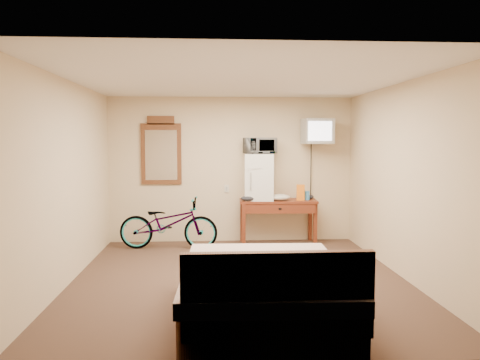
{
  "coord_description": "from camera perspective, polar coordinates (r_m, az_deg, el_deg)",
  "views": [
    {
      "loc": [
        -0.36,
        -5.79,
        1.76
      ],
      "look_at": [
        0.06,
        0.89,
        1.19
      ],
      "focal_mm": 35.0,
      "sensor_mm": 36.0,
      "label": 1
    }
  ],
  "objects": [
    {
      "name": "snack_bag",
      "position": [
        7.94,
        7.39,
        -1.51
      ],
      "size": [
        0.14,
        0.1,
        0.27
      ],
      "primitive_type": "cube",
      "rotation": [
        0.0,
        0.0,
        -0.14
      ],
      "color": "orange",
      "rests_on": "desk"
    },
    {
      "name": "cloth_dark_a",
      "position": [
        7.78,
        0.97,
        -2.27
      ],
      "size": [
        0.24,
        0.18,
        0.09
      ],
      "primitive_type": "ellipsoid",
      "color": "black",
      "rests_on": "desk"
    },
    {
      "name": "crt_television",
      "position": [
        8.02,
        9.4,
        5.88
      ],
      "size": [
        0.51,
        0.59,
        0.42
      ],
      "color": "black",
      "rests_on": "room"
    },
    {
      "name": "blue_cup",
      "position": [
        8.02,
        8.19,
        -1.88
      ],
      "size": [
        0.09,
        0.09,
        0.15
      ],
      "primitive_type": "cylinder",
      "color": "#3F92D7",
      "rests_on": "desk"
    },
    {
      "name": "cloth_dark_b",
      "position": [
        8.11,
        8.36,
        -2.05
      ],
      "size": [
        0.18,
        0.14,
        0.08
      ],
      "primitive_type": "ellipsoid",
      "color": "black",
      "rests_on": "desk"
    },
    {
      "name": "microwave",
      "position": [
        7.9,
        2.43,
        4.2
      ],
      "size": [
        0.57,
        0.48,
        0.27
      ],
      "primitive_type": "imported",
      "rotation": [
        0.0,
        0.0,
        0.35
      ],
      "color": "white",
      "rests_on": "mini_fridge"
    },
    {
      "name": "wall_mirror",
      "position": [
        8.11,
        -9.58,
        3.47
      ],
      "size": [
        0.68,
        0.04,
        1.16
      ],
      "color": "brown",
      "rests_on": "room"
    },
    {
      "name": "bed",
      "position": [
        4.69,
        3.01,
        -13.39
      ],
      "size": [
        1.63,
        2.12,
        0.9
      ],
      "color": "brown",
      "rests_on": "floor"
    },
    {
      "name": "cloth_cream",
      "position": [
        7.88,
        4.86,
        -2.12
      ],
      "size": [
        0.35,
        0.27,
        0.11
      ],
      "primitive_type": "ellipsoid",
      "color": "beige",
      "rests_on": "desk"
    },
    {
      "name": "bicycle",
      "position": [
        7.69,
        -8.72,
        -5.24
      ],
      "size": [
        1.64,
        0.71,
        0.84
      ],
      "primitive_type": "imported",
      "rotation": [
        0.0,
        0.0,
        1.48
      ],
      "color": "black",
      "rests_on": "floor"
    },
    {
      "name": "mini_fridge",
      "position": [
        7.92,
        2.42,
        0.39
      ],
      "size": [
        0.54,
        0.52,
        0.78
      ],
      "color": "white",
      "rests_on": "desk"
    },
    {
      "name": "desk",
      "position": [
        7.96,
        4.69,
        -3.34
      ],
      "size": [
        1.33,
        0.57,
        0.75
      ],
      "color": "maroon",
      "rests_on": "floor"
    },
    {
      "name": "room",
      "position": [
        5.83,
        -0.09,
        -0.17
      ],
      "size": [
        4.6,
        4.64,
        2.5
      ],
      "color": "#3D2A1E",
      "rests_on": "ground"
    }
  ]
}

